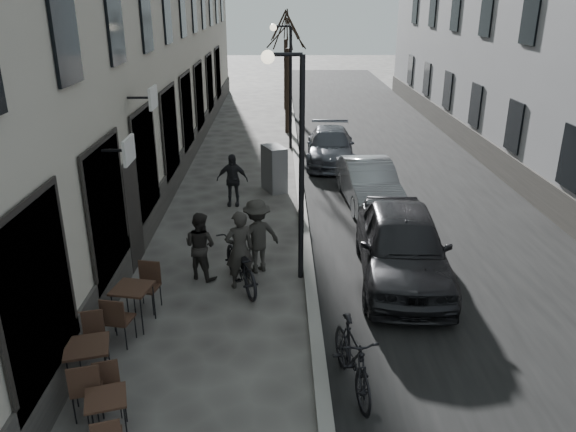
{
  "coord_description": "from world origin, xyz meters",
  "views": [
    {
      "loc": [
        -0.47,
        -5.64,
        6.06
      ],
      "look_at": [
        -0.3,
        5.29,
        1.8
      ],
      "focal_mm": 35.0,
      "sensor_mm": 36.0,
      "label": 1
    }
  ],
  "objects_px": {
    "bistro_set_b": "(89,362)",
    "car_mid": "(369,183)",
    "moped": "(352,358)",
    "car_near": "(402,245)",
    "streetlamp_far": "(286,73)",
    "pedestrian_mid": "(257,236)",
    "pedestrian_far": "(232,180)",
    "bicycle": "(240,264)",
    "bistro_set_c": "(134,302)",
    "car_far": "(330,146)",
    "pedestrian_near": "(200,246)",
    "tree_far": "(286,25)",
    "streetlamp_near": "(294,144)",
    "bistro_set_a": "(108,413)",
    "tree_near": "(287,31)",
    "utility_cabinet": "(274,169)"
  },
  "relations": [
    {
      "from": "streetlamp_far",
      "to": "pedestrian_mid",
      "type": "bearing_deg",
      "value": -94.12
    },
    {
      "from": "tree_near",
      "to": "tree_far",
      "type": "relative_size",
      "value": 1.0
    },
    {
      "from": "tree_near",
      "to": "bistro_set_c",
      "type": "relative_size",
      "value": 3.24
    },
    {
      "from": "tree_far",
      "to": "bicycle",
      "type": "bearing_deg",
      "value": -93.38
    },
    {
      "from": "pedestrian_near",
      "to": "pedestrian_mid",
      "type": "bearing_deg",
      "value": -137.05
    },
    {
      "from": "tree_far",
      "to": "moped",
      "type": "relative_size",
      "value": 2.87
    },
    {
      "from": "pedestrian_mid",
      "to": "pedestrian_near",
      "type": "bearing_deg",
      "value": -14.28
    },
    {
      "from": "bistro_set_b",
      "to": "car_near",
      "type": "height_order",
      "value": "car_near"
    },
    {
      "from": "car_far",
      "to": "bicycle",
      "type": "bearing_deg",
      "value": -101.63
    },
    {
      "from": "bistro_set_c",
      "to": "streetlamp_far",
      "type": "bearing_deg",
      "value": 88.64
    },
    {
      "from": "pedestrian_far",
      "to": "car_mid",
      "type": "height_order",
      "value": "pedestrian_far"
    },
    {
      "from": "bistro_set_c",
      "to": "pedestrian_mid",
      "type": "bearing_deg",
      "value": 56.81
    },
    {
      "from": "tree_near",
      "to": "bistro_set_a",
      "type": "relative_size",
      "value": 3.87
    },
    {
      "from": "bistro_set_a",
      "to": "bistro_set_c",
      "type": "bearing_deg",
      "value": 80.35
    },
    {
      "from": "bistro_set_b",
      "to": "car_mid",
      "type": "bearing_deg",
      "value": 42.1
    },
    {
      "from": "pedestrian_near",
      "to": "bicycle",
      "type": "bearing_deg",
      "value": -177.44
    },
    {
      "from": "bistro_set_c",
      "to": "pedestrian_mid",
      "type": "xyz_separation_m",
      "value": [
        2.33,
        2.37,
        0.37
      ]
    },
    {
      "from": "moped",
      "to": "car_near",
      "type": "bearing_deg",
      "value": 58.03
    },
    {
      "from": "streetlamp_far",
      "to": "car_near",
      "type": "relative_size",
      "value": 1.05
    },
    {
      "from": "pedestrian_mid",
      "to": "streetlamp_far",
      "type": "bearing_deg",
      "value": -123.14
    },
    {
      "from": "bistro_set_c",
      "to": "pedestrian_mid",
      "type": "distance_m",
      "value": 3.34
    },
    {
      "from": "bistro_set_c",
      "to": "pedestrian_far",
      "type": "distance_m",
      "value": 7.05
    },
    {
      "from": "tree_near",
      "to": "moped",
      "type": "bearing_deg",
      "value": -87.62
    },
    {
      "from": "moped",
      "to": "utility_cabinet",
      "type": "bearing_deg",
      "value": 87.77
    },
    {
      "from": "bistro_set_c",
      "to": "pedestrian_far",
      "type": "bearing_deg",
      "value": 89.9
    },
    {
      "from": "pedestrian_near",
      "to": "car_far",
      "type": "relative_size",
      "value": 0.36
    },
    {
      "from": "streetlamp_far",
      "to": "pedestrian_mid",
      "type": "xyz_separation_m",
      "value": [
        -0.84,
        -11.65,
        -2.27
      ]
    },
    {
      "from": "bistro_set_a",
      "to": "pedestrian_near",
      "type": "relative_size",
      "value": 0.92
    },
    {
      "from": "car_far",
      "to": "pedestrian_mid",
      "type": "bearing_deg",
      "value": -100.87
    },
    {
      "from": "car_far",
      "to": "streetlamp_far",
      "type": "bearing_deg",
      "value": 130.97
    },
    {
      "from": "streetlamp_near",
      "to": "bistro_set_a",
      "type": "bearing_deg",
      "value": -119.28
    },
    {
      "from": "car_near",
      "to": "bistro_set_c",
      "type": "bearing_deg",
      "value": -156.32
    },
    {
      "from": "bistro_set_a",
      "to": "pedestrian_mid",
      "type": "xyz_separation_m",
      "value": [
        1.99,
        5.4,
        0.46
      ]
    },
    {
      "from": "pedestrian_far",
      "to": "car_near",
      "type": "relative_size",
      "value": 0.34
    },
    {
      "from": "streetlamp_far",
      "to": "pedestrian_far",
      "type": "relative_size",
      "value": 3.1
    },
    {
      "from": "tree_near",
      "to": "utility_cabinet",
      "type": "distance_m",
      "value": 9.54
    },
    {
      "from": "streetlamp_near",
      "to": "bistro_set_b",
      "type": "bearing_deg",
      "value": -131.02
    },
    {
      "from": "car_near",
      "to": "pedestrian_mid",
      "type": "bearing_deg",
      "value": 177.35
    },
    {
      "from": "car_mid",
      "to": "car_far",
      "type": "bearing_deg",
      "value": 95.49
    },
    {
      "from": "bistro_set_b",
      "to": "car_mid",
      "type": "relative_size",
      "value": 0.42
    },
    {
      "from": "bicycle",
      "to": "car_near",
      "type": "distance_m",
      "value": 3.69
    },
    {
      "from": "pedestrian_near",
      "to": "car_near",
      "type": "xyz_separation_m",
      "value": [
        4.59,
        -0.09,
        0.03
      ]
    },
    {
      "from": "car_mid",
      "to": "pedestrian_far",
      "type": "bearing_deg",
      "value": 176.78
    },
    {
      "from": "bicycle",
      "to": "car_mid",
      "type": "distance_m",
      "value": 6.5
    },
    {
      "from": "pedestrian_mid",
      "to": "moped",
      "type": "relative_size",
      "value": 0.9
    },
    {
      "from": "bistro_set_c",
      "to": "car_mid",
      "type": "xyz_separation_m",
      "value": [
        5.64,
        6.95,
        0.17
      ]
    },
    {
      "from": "bistro_set_a",
      "to": "bicycle",
      "type": "xyz_separation_m",
      "value": [
        1.63,
        4.62,
        0.12
      ]
    },
    {
      "from": "pedestrian_near",
      "to": "bistro_set_b",
      "type": "bearing_deg",
      "value": 99.91
    },
    {
      "from": "bistro_set_b",
      "to": "pedestrian_mid",
      "type": "xyz_separation_m",
      "value": [
        2.59,
        4.3,
        0.38
      ]
    },
    {
      "from": "utility_cabinet",
      "to": "pedestrian_near",
      "type": "height_order",
      "value": "pedestrian_near"
    }
  ]
}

